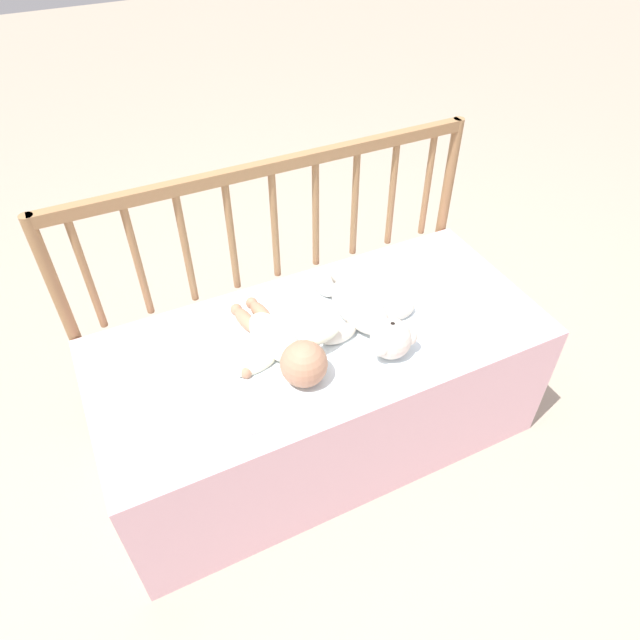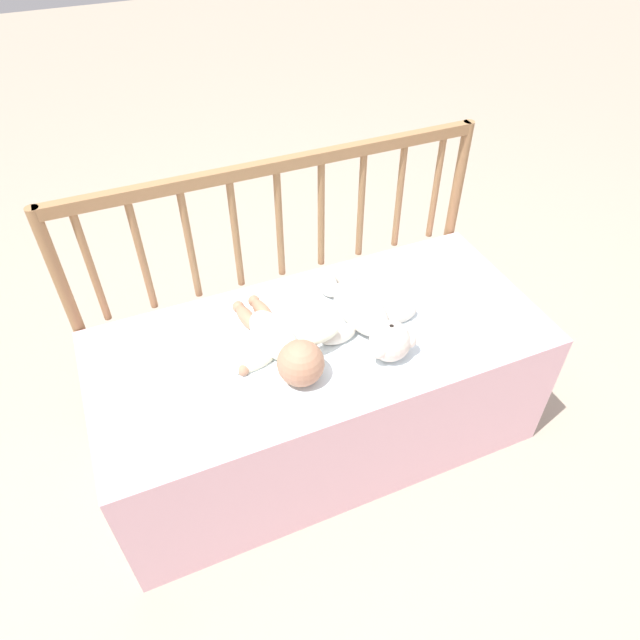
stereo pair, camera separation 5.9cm
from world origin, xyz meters
The scene contains 6 objects.
ground_plane centered at (0.00, 0.00, 0.00)m, with size 12.00×12.00×0.00m, color tan.
crib_mattress centered at (0.00, 0.00, 0.23)m, with size 1.33×0.61×0.47m.
crib_rail centered at (0.00, 0.33, 0.62)m, with size 1.33×0.04×0.88m.
blanket centered at (0.00, 0.02, 0.47)m, with size 0.80×0.52×0.01m.
teddy_bear centered at (0.14, -0.01, 0.52)m, with size 0.32×0.46×0.12m.
baby centered at (-0.13, -0.04, 0.52)m, with size 0.31×0.42×0.13m.
Camera 1 is at (-0.52, -1.07, 1.64)m, focal length 32.00 mm.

